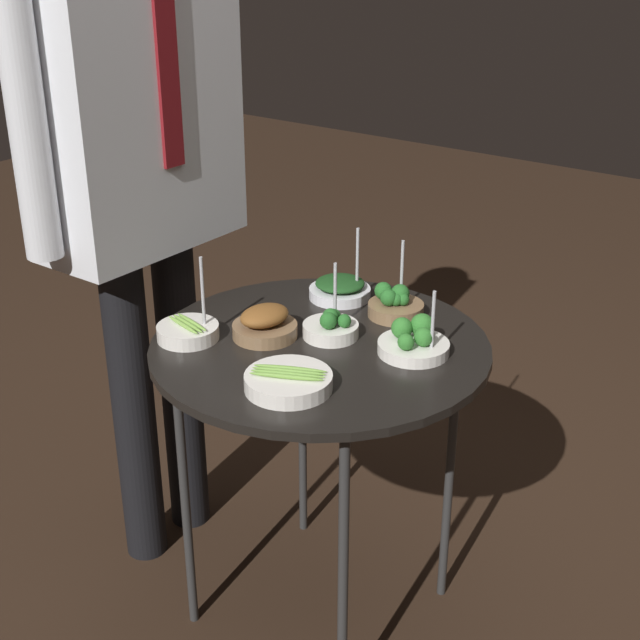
# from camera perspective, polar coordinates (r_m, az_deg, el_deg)

# --- Properties ---
(ground_plane) EXTENTS (8.00, 8.00, 0.00)m
(ground_plane) POSITION_cam_1_polar(r_m,az_deg,el_deg) (2.17, 0.00, -17.78)
(ground_plane) COLOR black
(serving_cart) EXTENTS (0.68, 0.68, 0.68)m
(serving_cart) POSITION_cam_1_polar(r_m,az_deg,el_deg) (1.80, 0.00, -2.81)
(serving_cart) COLOR black
(serving_cart) RESTS_ON ground_plane
(bowl_roast_back_left) EXTENTS (0.13, 0.13, 0.07)m
(bowl_roast_back_left) POSITION_cam_1_polar(r_m,az_deg,el_deg) (1.79, -3.56, -0.27)
(bowl_roast_back_left) COLOR brown
(bowl_roast_back_left) RESTS_ON serving_cart
(bowl_broccoli_mid_right) EXTENTS (0.11, 0.11, 0.15)m
(bowl_broccoli_mid_right) POSITION_cam_1_polar(r_m,az_deg,el_deg) (1.79, 0.78, -0.45)
(bowl_broccoli_mid_right) COLOR silver
(bowl_broccoli_mid_right) RESTS_ON serving_cart
(bowl_broccoli_near_rim) EXTENTS (0.12, 0.12, 0.16)m
(bowl_broccoli_near_rim) POSITION_cam_1_polar(r_m,az_deg,el_deg) (1.89, 4.81, 1.01)
(bowl_broccoli_near_rim) COLOR brown
(bowl_broccoli_near_rim) RESTS_ON serving_cart
(bowl_broccoli_far_rim) EXTENTS (0.14, 0.14, 0.14)m
(bowl_broccoli_far_rim) POSITION_cam_1_polar(r_m,az_deg,el_deg) (1.74, 6.04, -1.35)
(bowl_broccoli_far_rim) COLOR silver
(bowl_broccoli_far_rim) RESTS_ON serving_cart
(bowl_asparagus_center) EXTENTS (0.16, 0.16, 0.04)m
(bowl_asparagus_center) POSITION_cam_1_polar(r_m,az_deg,el_deg) (1.60, -2.04, -3.94)
(bowl_asparagus_center) COLOR silver
(bowl_asparagus_center) RESTS_ON serving_cart
(bowl_spinach_front_right) EXTENTS (0.14, 0.14, 0.16)m
(bowl_spinach_front_right) POSITION_cam_1_polar(r_m,az_deg,el_deg) (1.97, 1.29, 2.01)
(bowl_spinach_front_right) COLOR silver
(bowl_spinach_front_right) RESTS_ON serving_cart
(bowl_asparagus_back_right) EXTENTS (0.13, 0.13, 0.17)m
(bowl_asparagus_back_right) POSITION_cam_1_polar(r_m,az_deg,el_deg) (1.81, -8.44, -0.70)
(bowl_asparagus_back_right) COLOR silver
(bowl_asparagus_back_right) RESTS_ON serving_cart
(waiter_figure) EXTENTS (0.59, 0.22, 1.61)m
(waiter_figure) POSITION_cam_1_polar(r_m,az_deg,el_deg) (1.95, -11.71, 11.02)
(waiter_figure) COLOR black
(waiter_figure) RESTS_ON ground_plane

